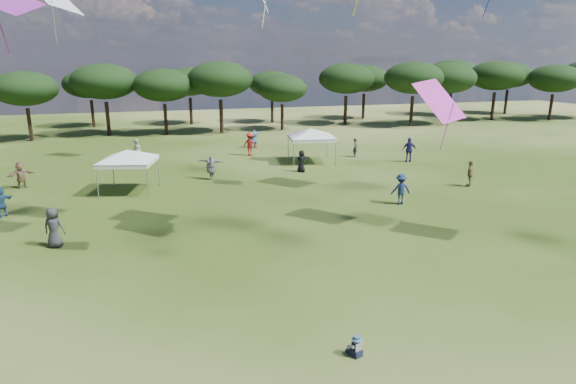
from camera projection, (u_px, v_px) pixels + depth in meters
name	position (u px, v px, depth m)	size (l,w,h in m)	color
tree_line	(208.00, 81.00, 53.67)	(108.78, 17.63, 7.77)	black
tent_left	(127.00, 152.00, 28.26)	(5.87, 5.87, 2.87)	gray
tent_right	(311.00, 130.00, 36.70)	(6.65, 6.65, 2.92)	gray
toddler	(356.00, 347.00, 12.83)	(0.45, 0.48, 0.59)	black
festival_crowd	(231.00, 162.00, 33.27)	(28.40, 22.17, 1.93)	#2A557E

